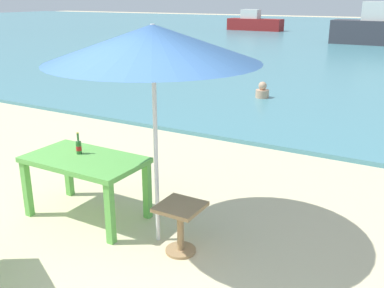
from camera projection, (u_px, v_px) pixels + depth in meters
picnic_table_green at (85, 166)px, 5.20m from camera, size 1.40×0.80×0.76m
beer_bottle_amber at (79, 146)px, 5.26m from camera, size 0.07×0.07×0.26m
patio_umbrella at (153, 44)px, 4.21m from camera, size 2.10×2.10×2.30m
side_table_wood at (180, 221)px, 4.54m from camera, size 0.44×0.44×0.54m
swimmer_person at (262, 91)px, 11.29m from camera, size 0.34×0.34×0.41m
boat_cargo_ship at (254, 23)px, 33.44m from camera, size 4.18×1.14×1.52m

